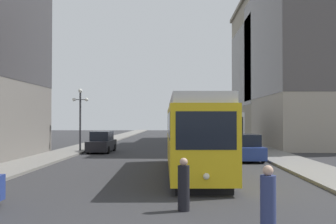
% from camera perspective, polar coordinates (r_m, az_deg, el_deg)
% --- Properties ---
extents(sidewalk_left, '(2.99, 120.00, 0.15)m').
position_cam_1_polar(sidewalk_left, '(48.44, -9.83, -4.31)').
color(sidewalk_left, gray).
rests_on(sidewalk_left, ground).
extents(sidewalk_right, '(2.99, 120.00, 0.15)m').
position_cam_1_polar(sidewalk_right, '(48.09, 10.36, -4.33)').
color(sidewalk_right, gray).
rests_on(sidewalk_right, ground).
extents(streetcar, '(3.05, 13.52, 3.89)m').
position_cam_1_polar(streetcar, '(21.50, 3.53, -3.02)').
color(streetcar, black).
rests_on(streetcar, ground).
extents(transit_bus, '(2.97, 11.34, 3.45)m').
position_cam_1_polar(transit_bus, '(39.83, 7.78, -2.33)').
color(transit_bus, black).
rests_on(transit_bus, ground).
extents(parked_car_left_mid, '(1.95, 4.87, 1.82)m').
position_cam_1_polar(parked_car_left_mid, '(36.07, -9.20, -4.21)').
color(parked_car_left_mid, black).
rests_on(parked_car_left_mid, ground).
extents(parked_car_right_far, '(2.09, 5.04, 1.82)m').
position_cam_1_polar(parked_car_right_far, '(29.01, 10.69, -4.98)').
color(parked_car_right_far, black).
rests_on(parked_car_right_far, ground).
extents(pedestrian_crossing_near, '(0.37, 0.37, 1.65)m').
position_cam_1_polar(pedestrian_crossing_near, '(12.94, 2.19, -10.27)').
color(pedestrian_crossing_near, black).
rests_on(pedestrian_crossing_near, ground).
extents(pedestrian_crossing_far, '(0.38, 0.38, 1.72)m').
position_cam_1_polar(pedestrian_crossing_far, '(10.57, 13.76, -12.16)').
color(pedestrian_crossing_far, navy).
rests_on(pedestrian_crossing_far, ground).
extents(lamp_post_left_far, '(1.41, 0.36, 5.37)m').
position_cam_1_polar(lamp_post_left_far, '(36.48, -12.11, 0.30)').
color(lamp_post_left_far, '#333338').
rests_on(lamp_post_left_far, sidewalk_left).
extents(building_right_corner, '(11.91, 18.36, 19.41)m').
position_cam_1_polar(building_right_corner, '(61.34, 15.25, 5.67)').
color(building_right_corner, gray).
rests_on(building_right_corner, ground).
extents(building_right_midblock, '(14.09, 20.76, 21.43)m').
position_cam_1_polar(building_right_midblock, '(48.55, 20.49, 8.72)').
color(building_right_midblock, '#A89E8E').
rests_on(building_right_midblock, ground).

